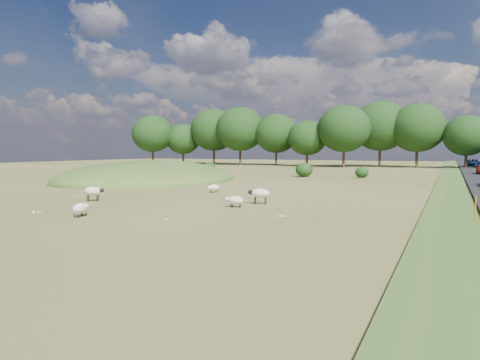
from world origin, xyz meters
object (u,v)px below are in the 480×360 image
Objects in this scene: sheep_4 at (260,193)px; car_4 at (473,162)px; sheep_0 at (93,191)px; sheep_3 at (81,208)px; sheep_1 at (214,188)px; sheep_2 at (235,200)px; marker_post at (475,209)px.

car_4 is at bearing -114.83° from sheep_4.
car_4 is (22.25, 64.47, 0.28)m from sheep_0.
car_4 reaches higher than sheep_3.
sheep_0 is 1.17× the size of sheep_1.
sheep_0 is 1.16× the size of sheep_2.
marker_post is 10.66m from sheep_4.
sheep_3 is 0.90× the size of sheep_4.
sheep_1 is at bearing 158.32° from marker_post.
marker_post reaches higher than sheep_0.
sheep_4 reaches higher than sheep_1.
sheep_0 reaches higher than sheep_3.
marker_post reaches higher than sheep_4.
sheep_3 is at bearing -159.93° from marker_post.
sheep_4 reaches higher than sheep_0.
sheep_2 is 64.61m from car_4.
sheep_1 is at bearing -51.72° from sheep_4.
sheep_2 is at bearing -52.97° from sheep_3.
car_4 is (2.42, 63.32, 0.28)m from marker_post.
sheep_3 reaches higher than sheep_1.
car_4 is (12.89, 61.38, 0.26)m from sheep_4.
sheep_0 is (-19.84, -1.15, 0.00)m from marker_post.
marker_post is at bearing -84.00° from sheep_3.
sheep_2 reaches higher than sheep_1.
sheep_4 is (-10.48, 1.94, 0.02)m from marker_post.
car_4 reaches higher than sheep_0.
marker_post is 0.97× the size of sheep_0.
sheep_1 is at bearing -55.93° from sheep_2.
sheep_1 is at bearing -107.87° from car_4.
sheep_3 is (-4.81, -5.96, 0.02)m from sheep_2.
sheep_1 is 0.92× the size of sheep_3.
sheep_4 is at bearing -101.86° from car_4.
car_4 is (18.37, 56.98, 0.51)m from sheep_1.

